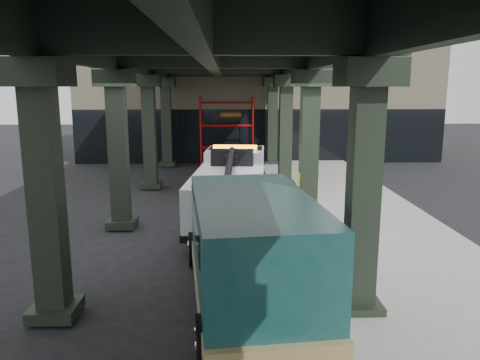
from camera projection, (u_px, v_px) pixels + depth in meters
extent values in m
plane|color=black|center=(227.00, 248.00, 13.27)|extent=(90.00, 90.00, 0.00)
cube|color=gray|center=(364.00, 224.00, 15.35)|extent=(5.00, 40.00, 0.15)
cube|color=silver|center=(279.00, 227.00, 15.28)|extent=(0.12, 38.00, 0.01)
cube|color=black|center=(363.00, 193.00, 8.94)|extent=(0.55, 0.55, 5.00)
cube|color=black|center=(369.00, 73.00, 8.49)|extent=(1.10, 1.10, 0.50)
cube|color=black|center=(357.00, 306.00, 9.39)|extent=(0.90, 0.90, 0.24)
cube|color=black|center=(309.00, 151.00, 14.82)|extent=(0.55, 0.55, 5.00)
cube|color=black|center=(311.00, 78.00, 14.38)|extent=(1.10, 1.10, 0.50)
cube|color=black|center=(307.00, 221.00, 15.27)|extent=(0.90, 0.90, 0.24)
cube|color=black|center=(285.00, 133.00, 20.70)|extent=(0.55, 0.55, 5.00)
cube|color=black|center=(286.00, 81.00, 20.26)|extent=(1.10, 1.10, 0.50)
cube|color=black|center=(284.00, 184.00, 21.15)|extent=(0.90, 0.90, 0.24)
cube|color=black|center=(272.00, 123.00, 26.58)|extent=(0.55, 0.55, 5.00)
cube|color=black|center=(273.00, 82.00, 26.14)|extent=(1.10, 1.10, 0.50)
cube|color=black|center=(272.00, 163.00, 27.03)|extent=(0.90, 0.90, 0.24)
cube|color=black|center=(46.00, 195.00, 8.77)|extent=(0.55, 0.55, 5.00)
cube|color=black|center=(36.00, 72.00, 8.33)|extent=(1.10, 1.10, 0.50)
cube|color=black|center=(56.00, 310.00, 9.22)|extent=(0.90, 0.90, 0.24)
cube|color=black|center=(119.00, 152.00, 14.65)|extent=(0.55, 0.55, 5.00)
cube|color=black|center=(115.00, 78.00, 14.21)|extent=(1.10, 1.10, 0.50)
cube|color=black|center=(122.00, 223.00, 15.10)|extent=(0.90, 0.90, 0.24)
cube|color=black|center=(149.00, 133.00, 20.53)|extent=(0.55, 0.55, 5.00)
cube|color=black|center=(147.00, 81.00, 20.09)|extent=(1.10, 1.10, 0.50)
cube|color=black|center=(151.00, 185.00, 20.99)|extent=(0.90, 0.90, 0.24)
cube|color=black|center=(167.00, 123.00, 26.41)|extent=(0.55, 0.55, 5.00)
cube|color=black|center=(165.00, 82.00, 25.97)|extent=(1.10, 1.10, 0.50)
cube|color=black|center=(168.00, 163.00, 26.87)|extent=(0.90, 0.90, 0.24)
cube|color=black|center=(312.00, 52.00, 14.22)|extent=(0.35, 32.00, 1.10)
cube|color=black|center=(113.00, 51.00, 14.05)|extent=(0.35, 32.00, 1.10)
cube|color=black|center=(213.00, 51.00, 14.14)|extent=(0.35, 32.00, 1.10)
cube|color=black|center=(213.00, 27.00, 14.00)|extent=(7.40, 32.00, 0.30)
cube|color=#C6B793|center=(256.00, 94.00, 32.15)|extent=(22.00, 10.00, 8.00)
cylinder|color=#A90D0F|center=(201.00, 130.00, 27.45)|extent=(0.08, 0.08, 4.00)
cylinder|color=#A90D0F|center=(200.00, 131.00, 26.66)|extent=(0.08, 0.08, 4.00)
cylinder|color=#A90D0F|center=(252.00, 130.00, 27.53)|extent=(0.08, 0.08, 4.00)
cylinder|color=#A90D0F|center=(253.00, 131.00, 26.74)|extent=(0.08, 0.08, 4.00)
cylinder|color=#A90D0F|center=(227.00, 147.00, 27.68)|extent=(3.00, 0.08, 0.08)
cylinder|color=#A90D0F|center=(227.00, 125.00, 27.43)|extent=(3.00, 0.08, 0.08)
cylinder|color=#A90D0F|center=(227.00, 102.00, 27.17)|extent=(3.00, 0.08, 0.08)
cube|color=black|center=(231.00, 205.00, 15.60)|extent=(1.51, 6.80, 0.23)
cube|color=white|center=(235.00, 170.00, 17.70)|extent=(2.30, 2.34, 1.62)
cube|color=white|center=(237.00, 177.00, 18.71)|extent=(2.16, 0.82, 0.81)
cube|color=black|center=(236.00, 158.00, 17.83)|extent=(2.08, 1.34, 0.77)
cube|color=white|center=(228.00, 195.00, 14.48)|extent=(2.56, 4.68, 1.26)
cube|color=orange|center=(235.00, 147.00, 17.35)|extent=(1.64, 0.40, 0.14)
cube|color=black|center=(232.00, 157.00, 16.06)|extent=(1.48, 0.67, 0.54)
cylinder|color=black|center=(228.00, 172.00, 14.52)|extent=(0.50, 3.15, 1.21)
cube|color=black|center=(220.00, 247.00, 12.41)|extent=(0.38, 1.28, 0.16)
cube|color=black|center=(218.00, 257.00, 11.80)|extent=(1.45, 0.35, 0.16)
cylinder|color=black|center=(211.00, 191.00, 18.20)|extent=(0.40, 1.01, 0.99)
cylinder|color=silver|center=(211.00, 191.00, 18.20)|extent=(0.40, 0.57, 0.54)
cylinder|color=black|center=(262.00, 192.00, 18.08)|extent=(0.40, 1.01, 0.99)
cylinder|color=silver|center=(262.00, 192.00, 18.08)|extent=(0.40, 0.57, 0.54)
cylinder|color=black|center=(200.00, 211.00, 15.30)|extent=(0.40, 1.01, 0.99)
cylinder|color=silver|center=(200.00, 211.00, 15.30)|extent=(0.40, 0.57, 0.54)
cylinder|color=black|center=(260.00, 212.00, 15.17)|extent=(0.40, 1.01, 0.99)
cylinder|color=silver|center=(260.00, 212.00, 15.17)|extent=(0.40, 0.57, 0.54)
cylinder|color=black|center=(194.00, 221.00, 14.15)|extent=(0.40, 1.01, 0.99)
cylinder|color=silver|center=(194.00, 221.00, 14.15)|extent=(0.40, 0.57, 0.54)
cylinder|color=black|center=(259.00, 223.00, 14.03)|extent=(0.40, 1.01, 0.99)
cylinder|color=silver|center=(259.00, 223.00, 14.03)|extent=(0.40, 0.57, 0.54)
cube|color=#10383A|center=(235.00, 226.00, 11.96)|extent=(2.26, 1.37, 0.94)
cube|color=#10383A|center=(253.00, 248.00, 9.08)|extent=(2.68, 4.92, 2.04)
cube|color=#96804C|center=(250.00, 280.00, 9.65)|extent=(2.85, 6.07, 0.37)
cube|color=black|center=(237.00, 198.00, 11.39)|extent=(2.08, 0.66, 0.87)
cube|color=black|center=(251.00, 218.00, 9.28)|extent=(2.62, 3.99, 0.58)
cube|color=silver|center=(233.00, 235.00, 12.58)|extent=(2.10, 0.34, 0.31)
cylinder|color=black|center=(195.00, 249.00, 11.88)|extent=(0.38, 0.91, 0.88)
cylinder|color=silver|center=(195.00, 249.00, 11.88)|extent=(0.38, 0.52, 0.48)
cylinder|color=black|center=(275.00, 246.00, 12.16)|extent=(0.38, 0.91, 0.88)
cylinder|color=silver|center=(275.00, 246.00, 12.16)|extent=(0.38, 0.52, 0.48)
cylinder|color=black|center=(205.00, 341.00, 7.61)|extent=(0.38, 0.91, 0.88)
cylinder|color=silver|center=(205.00, 341.00, 7.61)|extent=(0.38, 0.52, 0.48)
cylinder|color=black|center=(329.00, 332.00, 7.88)|extent=(0.38, 0.91, 0.88)
cylinder|color=silver|center=(329.00, 332.00, 7.88)|extent=(0.38, 0.52, 0.48)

